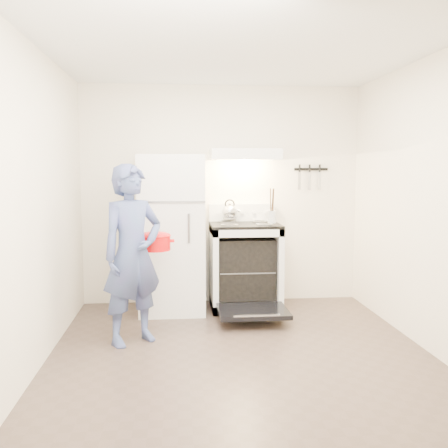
{
  "coord_description": "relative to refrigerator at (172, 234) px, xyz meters",
  "views": [
    {
      "loc": [
        -0.53,
        -3.96,
        1.54
      ],
      "look_at": [
        -0.05,
        1.0,
        1.0
      ],
      "focal_mm": 40.0,
      "sensor_mm": 36.0,
      "label": 1
    }
  ],
  "objects": [
    {
      "name": "refrigerator",
      "position": [
        0.0,
        0.0,
        0.0
      ],
      "size": [
        0.7,
        0.7,
        1.7
      ],
      "primitive_type": "cube",
      "color": "white",
      "rests_on": "floor"
    },
    {
      "name": "stove_body",
      "position": [
        0.81,
        0.02,
        -0.39
      ],
      "size": [
        0.76,
        0.65,
        0.92
      ],
      "primitive_type": "cube",
      "color": "white",
      "rests_on": "floor"
    },
    {
      "name": "tea_kettle",
      "position": [
        0.66,
        0.24,
        0.23
      ],
      "size": [
        0.21,
        0.17,
        0.26
      ],
      "primitive_type": null,
      "color": "#B7B7BC",
      "rests_on": "cooktop"
    },
    {
      "name": "person",
      "position": [
        -0.34,
        -1.01,
        -0.05
      ],
      "size": [
        0.7,
        0.65,
        1.6
      ],
      "primitive_type": "imported",
      "rotation": [
        0.0,
        0.0,
        0.61
      ],
      "color": "#375278",
      "rests_on": "floor"
    },
    {
      "name": "cooktop",
      "position": [
        0.81,
        0.02,
        0.09
      ],
      "size": [
        0.76,
        0.65,
        0.03
      ],
      "primitive_type": "cube",
      "color": "black",
      "rests_on": "stove_body"
    },
    {
      "name": "floor",
      "position": [
        0.58,
        -1.45,
        -0.85
      ],
      "size": [
        3.6,
        3.6,
        0.0
      ],
      "primitive_type": "plane",
      "color": "#4A3B33",
      "rests_on": "ground"
    },
    {
      "name": "utensil_jar",
      "position": [
        1.06,
        -0.22,
        0.2
      ],
      "size": [
        0.09,
        0.09,
        0.13
      ],
      "primitive_type": "cylinder",
      "rotation": [
        0.0,
        0.0,
        0.01
      ],
      "color": "silver",
      "rests_on": "cooktop"
    },
    {
      "name": "range_hood",
      "position": [
        0.81,
        0.1,
        0.86
      ],
      "size": [
        0.76,
        0.5,
        0.12
      ],
      "primitive_type": "cube",
      "color": "white",
      "rests_on": "back_wall"
    },
    {
      "name": "dutch_oven",
      "position": [
        -0.15,
        -0.75,
        0.01
      ],
      "size": [
        0.36,
        0.29,
        0.24
      ],
      "primitive_type": null,
      "color": "red",
      "rests_on": "person"
    },
    {
      "name": "backsplash",
      "position": [
        0.81,
        0.31,
        0.2
      ],
      "size": [
        0.76,
        0.07,
        0.2
      ],
      "primitive_type": "cube",
      "color": "white",
      "rests_on": "cooktop"
    },
    {
      "name": "back_wall",
      "position": [
        0.58,
        0.35,
        0.4
      ],
      "size": [
        3.2,
        0.02,
        2.5
      ],
      "primitive_type": "cube",
      "color": "white",
      "rests_on": "ground"
    },
    {
      "name": "oven_door",
      "position": [
        0.81,
        -0.57,
        -0.72
      ],
      "size": [
        0.7,
        0.54,
        0.04
      ],
      "primitive_type": "cube",
      "color": "black",
      "rests_on": "floor"
    },
    {
      "name": "knife_strip",
      "position": [
        1.63,
        0.33,
        0.7
      ],
      "size": [
        0.4,
        0.02,
        0.03
      ],
      "primitive_type": "cube",
      "color": "black",
      "rests_on": "back_wall"
    },
    {
      "name": "pizza_stone",
      "position": [
        0.79,
        0.12,
        -0.4
      ],
      "size": [
        0.36,
        0.36,
        0.02
      ],
      "primitive_type": "cylinder",
      "color": "#917149",
      "rests_on": "oven_rack"
    },
    {
      "name": "oven_rack",
      "position": [
        0.81,
        0.02,
        -0.41
      ],
      "size": [
        0.6,
        0.52,
        0.01
      ],
      "primitive_type": "cube",
      "color": "slate",
      "rests_on": "stove_body"
    }
  ]
}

